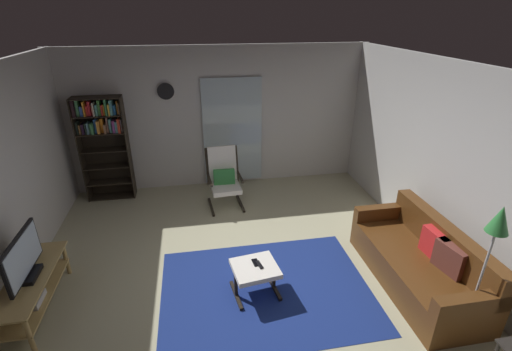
# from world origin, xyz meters

# --- Properties ---
(ground_plane) EXTENTS (7.02, 7.02, 0.00)m
(ground_plane) POSITION_xyz_m (0.00, 0.00, 0.00)
(ground_plane) COLOR #B0AC8A
(wall_back) EXTENTS (5.60, 0.06, 2.60)m
(wall_back) POSITION_xyz_m (0.00, 2.90, 1.30)
(wall_back) COLOR beige
(wall_back) RESTS_ON ground
(wall_right) EXTENTS (0.06, 6.00, 2.60)m
(wall_right) POSITION_xyz_m (2.70, 0.00, 1.30)
(wall_right) COLOR beige
(wall_right) RESTS_ON ground
(glass_door_panel) EXTENTS (1.10, 0.01, 2.00)m
(glass_door_panel) POSITION_xyz_m (0.25, 2.83, 1.05)
(glass_door_panel) COLOR silver
(area_rug) EXTENTS (2.54, 1.89, 0.01)m
(area_rug) POSITION_xyz_m (0.27, -0.27, 0.00)
(area_rug) COLOR navy
(area_rug) RESTS_ON ground
(tv_stand) EXTENTS (0.43, 1.32, 0.47)m
(tv_stand) POSITION_xyz_m (-2.37, -0.14, 0.31)
(tv_stand) COLOR tan
(tv_stand) RESTS_ON ground
(television) EXTENTS (0.20, 0.81, 0.52)m
(television) POSITION_xyz_m (-2.36, -0.12, 0.71)
(television) COLOR black
(television) RESTS_ON tv_stand
(bookshelf_near_tv) EXTENTS (0.80, 0.30, 1.84)m
(bookshelf_near_tv) POSITION_xyz_m (-2.01, 2.64, 1.15)
(bookshelf_near_tv) COLOR black
(bookshelf_near_tv) RESTS_ON ground
(leather_sofa) EXTENTS (0.82, 1.94, 0.80)m
(leather_sofa) POSITION_xyz_m (2.17, -0.47, 0.30)
(leather_sofa) COLOR #533013
(leather_sofa) RESTS_ON ground
(lounge_armchair) EXTENTS (0.61, 0.69, 1.02)m
(lounge_armchair) POSITION_xyz_m (-0.02, 2.00, 0.53)
(lounge_armchair) COLOR black
(lounge_armchair) RESTS_ON ground
(ottoman) EXTENTS (0.58, 0.55, 0.39)m
(ottoman) POSITION_xyz_m (0.13, -0.29, 0.32)
(ottoman) COLOR white
(ottoman) RESTS_ON ground
(tv_remote) EXTENTS (0.07, 0.15, 0.02)m
(tv_remote) POSITION_xyz_m (0.18, -0.28, 0.40)
(tv_remote) COLOR black
(tv_remote) RESTS_ON ottoman
(cell_phone) EXTENTS (0.09, 0.15, 0.01)m
(cell_phone) POSITION_xyz_m (0.15, -0.22, 0.40)
(cell_phone) COLOR black
(cell_phone) RESTS_ON ottoman
(floor_lamp_by_sofa) EXTENTS (0.22, 0.22, 1.55)m
(floor_lamp_by_sofa) POSITION_xyz_m (2.21, -1.27, 1.26)
(floor_lamp_by_sofa) COLOR #A5A5AD
(floor_lamp_by_sofa) RESTS_ON ground
(wall_clock) EXTENTS (0.29, 0.03, 0.29)m
(wall_clock) POSITION_xyz_m (-0.90, 2.82, 1.85)
(wall_clock) COLOR silver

